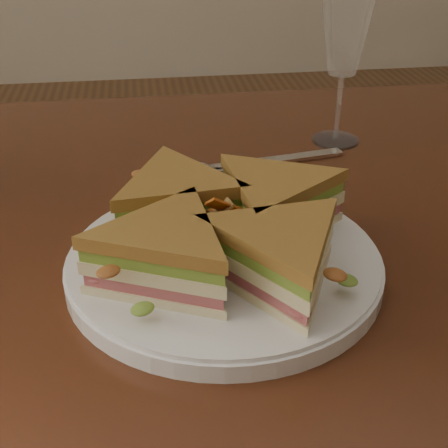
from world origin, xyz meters
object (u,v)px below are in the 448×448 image
Objects in this scene: table at (168,296)px; sandwich_wedges at (224,229)px; spoon at (210,170)px; knife at (256,163)px; wine_glass at (345,39)px; plate at (224,264)px.

table is 0.18m from sandwich_wedges.
sandwich_wedges is 1.65× the size of spoon.
sandwich_wedges is at bearing -117.10° from knife.
table is at bearing -144.62° from knife.
knife is 0.19m from wine_glass.
plate is 0.94× the size of sandwich_wedges.
table is at bearing 114.73° from sandwich_wedges.
table is 6.57× the size of spoon.
table is 5.60× the size of knife.
plate is at bearing 180.00° from sandwich_wedges.
plate is 0.24m from knife.
sandwich_wedges is 1.60× the size of wine_glass.
table is 0.20m from knife.
plate is 0.36m from wine_glass.
knife is at bearing 72.59° from sandwich_wedges.
plate is at bearing -84.29° from spoon.
spoon is (0.06, 0.10, 0.10)m from table.
sandwich_wedges is (0.05, -0.11, 0.14)m from table.
plate is 1.54× the size of spoon.
wine_glass is (0.18, 0.07, 0.13)m from spoon.
plate is at bearing -65.27° from table.
knife is (0.12, 0.12, 0.10)m from table.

